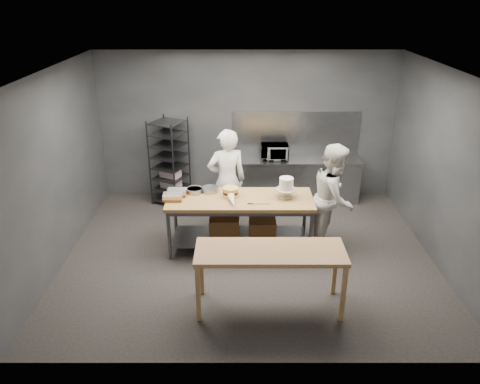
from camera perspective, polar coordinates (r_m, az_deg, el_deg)
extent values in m
plane|color=black|center=(7.91, 1.07, -7.46)|extent=(6.00, 6.00, 0.00)
cube|color=#4C4F54|center=(9.62, 0.88, 8.07)|extent=(6.00, 0.04, 3.00)
cube|color=brown|center=(7.68, 0.00, -0.94)|extent=(2.40, 0.90, 0.06)
cube|color=#47494C|center=(7.99, 0.00, -5.44)|extent=(2.25, 0.75, 0.03)
cylinder|color=#47494C|center=(7.62, -8.64, -5.30)|extent=(0.06, 0.06, 0.86)
cylinder|color=#47494C|center=(8.31, -7.90, -2.70)|extent=(0.06, 0.06, 0.86)
cylinder|color=#47494C|center=(7.62, 8.64, -5.30)|extent=(0.06, 0.06, 0.86)
cylinder|color=#47494C|center=(8.31, 7.90, -2.70)|extent=(0.06, 0.06, 0.86)
cube|color=brown|center=(7.92, -1.90, -4.22)|extent=(0.50, 0.40, 0.35)
cube|color=brown|center=(7.93, 2.74, -4.39)|extent=(0.45, 0.38, 0.30)
cube|color=brown|center=(6.26, 3.71, -7.32)|extent=(2.00, 0.70, 0.06)
cube|color=brown|center=(6.27, -5.13, -12.24)|extent=(0.06, 0.06, 0.84)
cube|color=brown|center=(6.76, -4.71, -9.27)|extent=(0.06, 0.06, 0.84)
cube|color=brown|center=(6.39, 12.49, -12.01)|extent=(0.06, 0.06, 0.84)
cube|color=brown|center=(6.88, 11.48, -9.11)|extent=(0.06, 0.06, 0.84)
cube|color=slate|center=(9.58, 6.89, 3.92)|extent=(2.60, 0.60, 0.04)
cube|color=slate|center=(9.74, 6.77, 1.43)|extent=(2.56, 0.56, 0.86)
cube|color=slate|center=(9.71, 6.83, 7.13)|extent=(2.60, 0.02, 0.90)
cube|color=black|center=(9.54, -8.57, 3.71)|extent=(0.82, 0.84, 1.75)
cube|color=white|center=(9.66, -8.46, 1.84)|extent=(0.45, 0.38, 0.45)
imported|color=white|center=(8.28, -1.60, 1.37)|extent=(0.78, 0.61, 1.89)
imported|color=silver|center=(7.84, 11.35, -0.69)|extent=(0.95, 1.07, 1.83)
imported|color=black|center=(9.48, 4.25, 4.90)|extent=(0.54, 0.37, 0.30)
cylinder|color=#B3A98F|center=(7.71, 5.59, -0.63)|extent=(0.20, 0.20, 0.02)
cylinder|color=#B3A98F|center=(7.68, 5.61, -0.15)|extent=(0.06, 0.06, 0.12)
cylinder|color=#B3A98F|center=(7.66, 5.63, 0.32)|extent=(0.34, 0.34, 0.02)
cylinder|color=white|center=(7.61, 5.67, 1.04)|extent=(0.23, 0.23, 0.19)
cylinder|color=gold|center=(7.71, -1.16, -0.35)|extent=(0.26, 0.26, 0.06)
cylinder|color=black|center=(7.69, -1.16, -0.01)|extent=(0.26, 0.26, 0.04)
cylinder|color=gold|center=(7.67, -1.16, 0.33)|extent=(0.26, 0.26, 0.06)
cylinder|color=gray|center=(7.88, -5.59, 0.13)|extent=(0.25, 0.25, 0.07)
cylinder|color=gray|center=(7.91, -3.65, 0.31)|extent=(0.29, 0.29, 0.07)
cylinder|color=gray|center=(7.87, -7.70, 0.00)|extent=(0.30, 0.30, 0.07)
cylinder|color=gray|center=(7.92, -5.53, 0.25)|extent=(0.27, 0.27, 0.07)
cone|color=white|center=(7.42, -0.93, -1.12)|extent=(0.17, 0.39, 0.12)
cube|color=slate|center=(7.46, 2.64, -1.48)|extent=(0.28, 0.02, 0.00)
cube|color=black|center=(7.45, 1.26, -1.43)|extent=(0.09, 0.02, 0.02)
cube|color=#965F1E|center=(7.65, -8.20, -0.84)|extent=(0.30, 0.20, 0.05)
cube|color=silver|center=(7.63, -8.23, -0.46)|extent=(0.31, 0.21, 0.06)
cube|color=#965F1E|center=(7.82, -7.69, -0.27)|extent=(0.30, 0.20, 0.05)
cube|color=silver|center=(7.79, -7.72, 0.10)|extent=(0.31, 0.21, 0.06)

